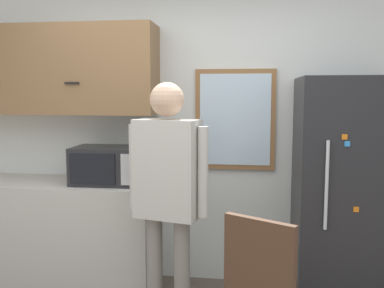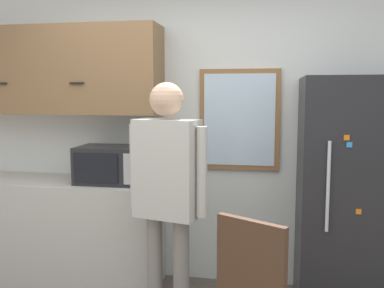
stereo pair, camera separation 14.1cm
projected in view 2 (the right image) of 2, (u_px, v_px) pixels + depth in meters
The scene contains 7 objects.
back_wall at pixel (192, 129), 3.75m from camera, with size 6.00×0.06×2.70m.
counter at pixel (49, 231), 3.75m from camera, with size 1.96×0.60×0.92m.
upper_cabinets at pixel (49, 71), 3.70m from camera, with size 1.96×0.39×0.74m.
microwave at pixel (110, 164), 3.55m from camera, with size 0.52×0.38×0.31m.
person at pixel (167, 181), 2.91m from camera, with size 0.57×0.32×1.73m.
refrigerator at pixel (349, 196), 3.21m from camera, with size 0.74×0.71×1.78m.
window at pixel (239, 120), 3.63m from camera, with size 0.68×0.05×0.85m.
Camera 2 is at (0.67, -1.93, 1.65)m, focal length 40.00 mm.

